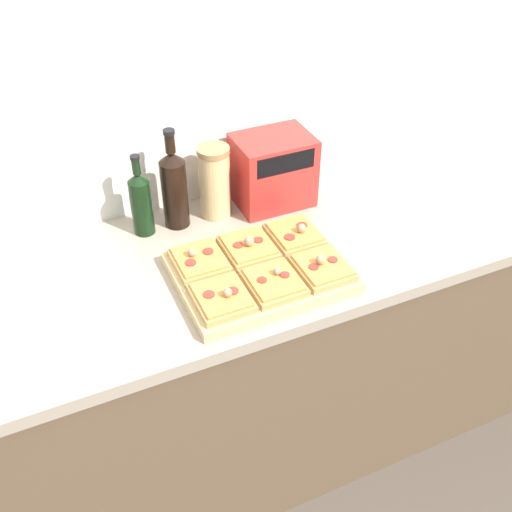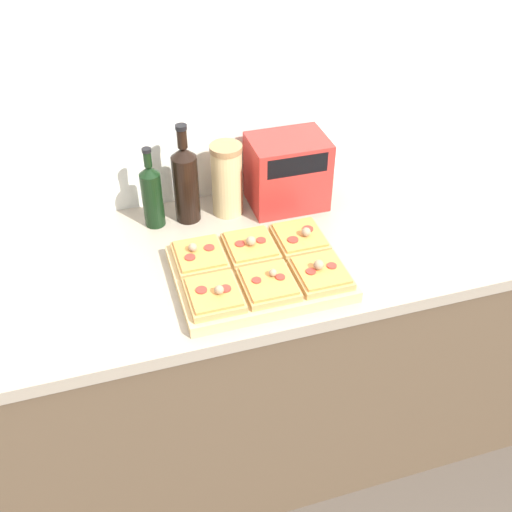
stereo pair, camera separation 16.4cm
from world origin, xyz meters
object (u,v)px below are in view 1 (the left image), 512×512
Objects in this scene: olive_oil_bottle at (141,202)px; grain_jar_tall at (215,182)px; toaster_oven at (273,170)px; cutting_board at (260,273)px; wine_bottle at (174,187)px.

olive_oil_bottle is 0.23m from grain_jar_tall.
grain_jar_tall is at bearing 0.00° from olive_oil_bottle.
cutting_board is at bearing -120.37° from toaster_oven.
wine_bottle is at bearing 110.56° from cutting_board.
olive_oil_bottle is at bearing -180.00° from wine_bottle.
olive_oil_bottle is 0.11m from wine_bottle.
toaster_oven is at bearing -0.78° from olive_oil_bottle.
olive_oil_bottle reaches higher than toaster_oven.
wine_bottle reaches higher than grain_jar_tall.
wine_bottle reaches higher than cutting_board.
cutting_board is 0.40m from toaster_oven.
cutting_board is at bearing -55.69° from olive_oil_bottle.
toaster_oven is at bearing -1.03° from wine_bottle.
wine_bottle is at bearing 0.00° from olive_oil_bottle.
grain_jar_tall is (0.13, -0.00, -0.01)m from wine_bottle.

